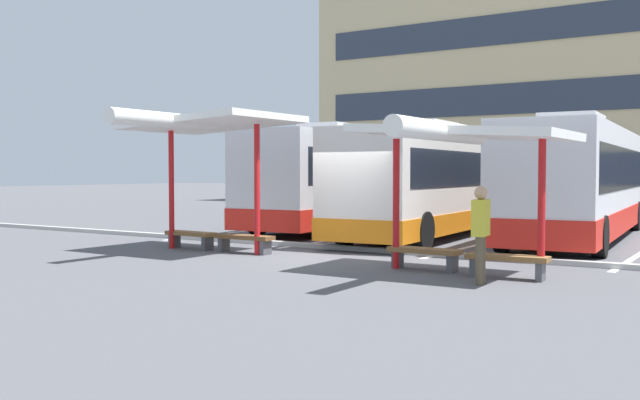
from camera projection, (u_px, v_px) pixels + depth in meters
The scene contains 16 objects.
ground_plane at pixel (336, 255), 17.11m from camera, with size 160.00×160.00×0.00m, color #515156.
terminal_building at pixel (602, 42), 43.15m from camera, with size 32.95×12.63×22.60m.
coach_bus_0 at pixel (351, 180), 25.65m from camera, with size 3.44×11.99×3.65m.
coach_bus_1 at pixel (441, 183), 22.52m from camera, with size 3.13×12.34×3.51m.
coach_bus_2 at pixel (580, 183), 20.90m from camera, with size 3.27×12.24×3.59m.
lane_stripe_0 at pixel (298, 225), 26.66m from camera, with size 0.16×14.00×0.01m, color white.
lane_stripe_1 at pixel (396, 230), 24.45m from camera, with size 0.16×14.00×0.01m, color white.
lane_stripe_2 at pixel (514, 236), 22.25m from camera, with size 0.16×14.00×0.01m, color white.
waiting_shelter_0 at pixel (205, 126), 17.51m from camera, with size 3.83×4.81×3.42m.
bench_0 at pixel (191, 236), 18.47m from camera, with size 1.53×0.50×0.45m.
bench_1 at pixel (244, 240), 17.49m from camera, with size 1.61×0.43×0.45m.
waiting_shelter_1 at pixel (460, 136), 13.60m from camera, with size 3.99×4.49×2.96m.
bench_2 at pixel (424, 254), 14.49m from camera, with size 1.55×0.48×0.45m.
bench_3 at pixel (507, 261), 13.31m from camera, with size 1.55×0.48×0.45m.
platform_kerb at pixel (357, 249), 17.98m from camera, with size 44.00×0.24×0.12m, color #ADADA8.
waiting_passenger_0 at pixel (481, 227), 12.62m from camera, with size 0.27×0.52×1.75m.
Camera 1 is at (8.80, -14.61, 2.02)m, focal length 39.76 mm.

